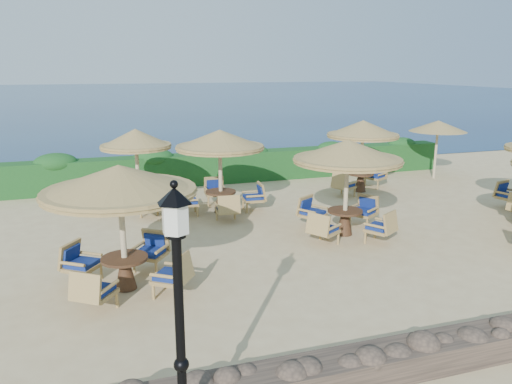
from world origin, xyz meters
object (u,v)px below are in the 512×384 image
at_px(cafe_set_3, 137,157).
at_px(cafe_set_4, 220,156).
at_px(cafe_set_1, 347,169).
at_px(lamp_post, 180,337).
at_px(extra_parasol, 438,126).
at_px(cafe_set_0, 121,202).
at_px(cafe_set_5, 363,139).

xyz_separation_m(cafe_set_3, cafe_set_4, (2.46, -1.03, 0.07)).
bearing_deg(cafe_set_1, cafe_set_4, 130.93).
distance_m(lamp_post, extra_parasol, 17.41).
bearing_deg(cafe_set_4, extra_parasol, 12.74).
bearing_deg(cafe_set_0, cafe_set_5, 33.91).
bearing_deg(lamp_post, cafe_set_3, 87.67).
relative_size(lamp_post, cafe_set_3, 1.23).
distance_m(cafe_set_0, cafe_set_3, 5.96).
bearing_deg(cafe_set_5, lamp_post, -127.98).
height_order(cafe_set_1, cafe_set_3, same).
xyz_separation_m(extra_parasol, cafe_set_5, (-4.09, -1.10, -0.20)).
bearing_deg(cafe_set_3, cafe_set_5, 0.44).
relative_size(lamp_post, extra_parasol, 1.38).
relative_size(extra_parasol, cafe_set_1, 0.81).
distance_m(extra_parasol, cafe_set_4, 9.95).
relative_size(cafe_set_1, cafe_set_4, 1.04).
bearing_deg(extra_parasol, cafe_set_4, -167.26).
height_order(extra_parasol, cafe_set_1, cafe_set_1).
bearing_deg(extra_parasol, cafe_set_1, -142.51).
bearing_deg(cafe_set_5, cafe_set_1, -124.14).
bearing_deg(cafe_set_5, cafe_set_0, -146.09).
xyz_separation_m(lamp_post, cafe_set_0, (-0.37, 4.93, 0.34)).
height_order(cafe_set_0, cafe_set_3, same).
distance_m(lamp_post, cafe_set_0, 4.96).
bearing_deg(cafe_set_4, lamp_post, -106.46).
xyz_separation_m(extra_parasol, cafe_set_1, (-6.97, -5.35, -0.31)).
bearing_deg(cafe_set_3, cafe_set_0, -97.78).
distance_m(cafe_set_0, cafe_set_4, 5.87).
xyz_separation_m(cafe_set_1, cafe_set_4, (-2.73, 3.15, -0.04)).
bearing_deg(extra_parasol, cafe_set_0, -151.40).
xyz_separation_m(lamp_post, cafe_set_3, (0.44, 10.83, 0.19)).
distance_m(lamp_post, cafe_set_1, 8.72).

